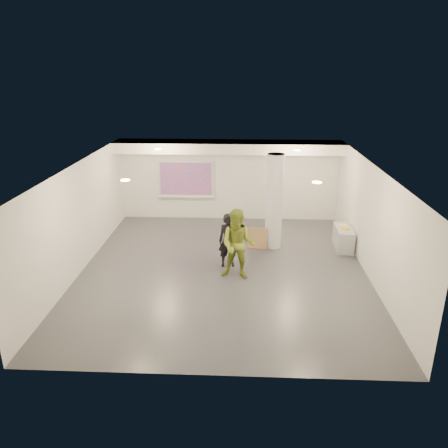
{
  "coord_description": "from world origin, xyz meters",
  "views": [
    {
      "loc": [
        0.53,
        -11.21,
        5.46
      ],
      "look_at": [
        0.0,
        0.4,
        1.25
      ],
      "focal_mm": 35.0,
      "sensor_mm": 36.0,
      "label": 1
    }
  ],
  "objects_px": {
    "projection_screen": "(186,179)",
    "credenza": "(343,238)",
    "column": "(274,202)",
    "woman": "(228,241)",
    "man": "(238,245)"
  },
  "relations": [
    {
      "from": "projection_screen",
      "to": "woman",
      "type": "bearing_deg",
      "value": -67.34
    },
    {
      "from": "projection_screen",
      "to": "credenza",
      "type": "xyz_separation_m",
      "value": [
        5.32,
        -2.69,
        -1.18
      ]
    },
    {
      "from": "projection_screen",
      "to": "man",
      "type": "xyz_separation_m",
      "value": [
        2.01,
        -4.88,
        -0.55
      ]
    },
    {
      "from": "projection_screen",
      "to": "man",
      "type": "bearing_deg",
      "value": -67.61
    },
    {
      "from": "column",
      "to": "projection_screen",
      "type": "relative_size",
      "value": 1.43
    },
    {
      "from": "woman",
      "to": "projection_screen",
      "type": "bearing_deg",
      "value": 104.6
    },
    {
      "from": "credenza",
      "to": "man",
      "type": "distance_m",
      "value": 4.02
    },
    {
      "from": "credenza",
      "to": "woman",
      "type": "height_order",
      "value": "woman"
    },
    {
      "from": "credenza",
      "to": "man",
      "type": "bearing_deg",
      "value": -144.71
    },
    {
      "from": "projection_screen",
      "to": "credenza",
      "type": "bearing_deg",
      "value": -26.79
    },
    {
      "from": "column",
      "to": "man",
      "type": "xyz_separation_m",
      "value": [
        -1.09,
        -2.23,
        -0.53
      ]
    },
    {
      "from": "projection_screen",
      "to": "credenza",
      "type": "height_order",
      "value": "projection_screen"
    },
    {
      "from": "column",
      "to": "credenza",
      "type": "height_order",
      "value": "column"
    },
    {
      "from": "woman",
      "to": "column",
      "type": "bearing_deg",
      "value": 39.35
    },
    {
      "from": "projection_screen",
      "to": "woman",
      "type": "distance_m",
      "value": 4.55
    }
  ]
}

